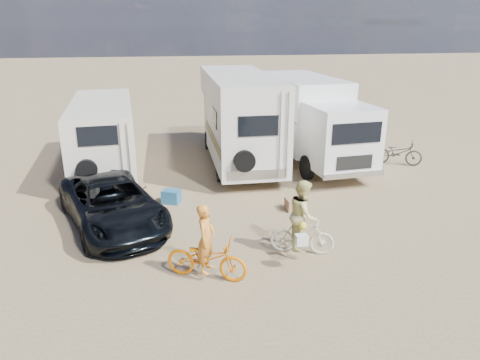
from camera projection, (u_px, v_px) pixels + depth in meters
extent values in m
plane|color=#947C58|center=(265.00, 239.00, 12.04)|extent=(140.00, 140.00, 0.00)
imported|color=black|center=(112.00, 203.00, 12.66)|extent=(3.83, 5.36, 1.36)
imported|color=orange|center=(207.00, 258.00, 10.08)|extent=(2.00, 1.36, 0.99)
imported|color=beige|center=(302.00, 236.00, 11.17)|extent=(1.67, 0.94, 0.96)
imported|color=orange|center=(206.00, 246.00, 9.97)|extent=(0.59, 0.70, 1.62)
imported|color=#DAD284|center=(303.00, 221.00, 11.03)|extent=(0.91, 1.03, 1.77)
imported|color=#2A2C29|center=(398.00, 153.00, 18.24)|extent=(2.01, 1.45, 1.01)
cube|color=#245F8B|center=(171.00, 197.00, 14.40)|extent=(0.66, 0.59, 0.44)
cube|color=#8E6847|center=(294.00, 204.00, 13.87)|extent=(0.49, 0.49, 0.37)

